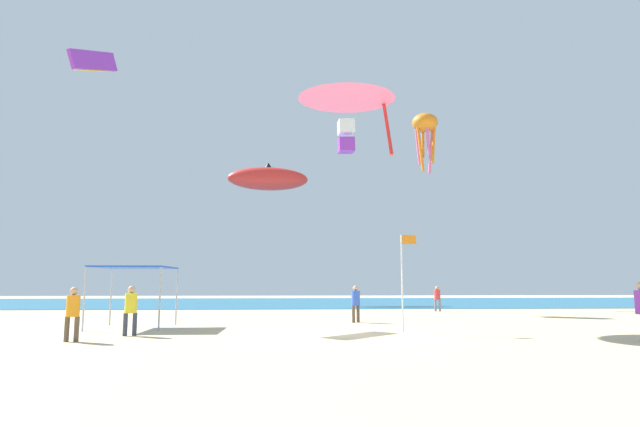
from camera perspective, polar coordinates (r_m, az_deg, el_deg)
name	(u,v)px	position (r m, az deg, el deg)	size (l,w,h in m)	color
ground	(351,336)	(19.29, 3.44, -13.44)	(110.00, 110.00, 0.10)	#D1BA8C
ocean_strip	(314,302)	(49.20, -0.69, -9.86)	(110.00, 25.28, 0.03)	#1E6B93
canopy_tent	(135,270)	(23.28, -19.89, -5.91)	(2.99, 3.09, 2.56)	#B2B2B7
person_near_tent	(356,301)	(24.86, 3.99, -9.66)	(0.41, 0.41, 1.74)	brown
person_leftmost	(437,296)	(35.02, 12.93, -8.99)	(0.40, 0.39, 1.65)	slate
person_central	(131,306)	(19.85, -20.31, -9.67)	(0.47, 0.42, 1.77)	#33384C
person_far_shore	(73,309)	(18.66, -25.80, -9.60)	(0.47, 0.41, 1.74)	brown
banner_flag	(404,273)	(20.01, 9.30, -6.60)	(0.61, 0.06, 3.72)	silver
kite_delta_pink	(347,91)	(24.23, 3.00, 13.48)	(5.02, 5.05, 3.60)	pink
kite_box_white	(346,136)	(36.00, 2.92, 8.59)	(1.15, 1.13, 2.28)	white
kite_octopus_orange	(425,126)	(42.92, 11.61, 9.56)	(2.19, 2.19, 4.86)	orange
kite_inflatable_red	(268,179)	(47.01, -5.81, 3.89)	(7.45, 2.84, 2.72)	red
kite_parafoil_purple	(93,61)	(31.40, -23.91, 15.25)	(1.55, 3.29, 2.11)	purple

